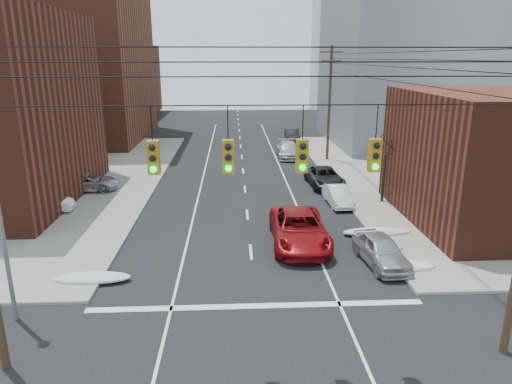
{
  "coord_description": "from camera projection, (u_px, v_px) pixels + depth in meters",
  "views": [
    {
      "loc": [
        -0.85,
        -10.28,
        9.93
      ],
      "look_at": [
        0.33,
        13.08,
        3.0
      ],
      "focal_mm": 32.0,
      "sensor_mm": 36.0,
      "label": 1
    }
  ],
  "objects": [
    {
      "name": "building_brick_tall",
      "position": [
        33.0,
        12.0,
        53.26
      ],
      "size": [
        24.0,
        20.0,
        30.0
      ],
      "primitive_type": "cube",
      "color": "brown",
      "rests_on": "ground"
    },
    {
      "name": "building_brick_far",
      "position": [
        90.0,
        80.0,
        80.62
      ],
      "size": [
        22.0,
        18.0,
        12.0
      ],
      "primitive_type": "cube",
      "color": "#4C2217",
      "rests_on": "ground"
    },
    {
      "name": "building_office",
      "position": [
        431.0,
        34.0,
        52.35
      ],
      "size": [
        22.0,
        20.0,
        25.0
      ],
      "primitive_type": "cube",
      "color": "gray",
      "rests_on": "ground"
    },
    {
      "name": "building_glass",
      "position": [
        378.0,
        51.0,
        77.77
      ],
      "size": [
        20.0,
        18.0,
        22.0
      ],
      "primitive_type": "cube",
      "color": "gray",
      "rests_on": "ground"
    },
    {
      "name": "utility_pole_far",
      "position": [
        329.0,
        102.0,
        44.03
      ],
      "size": [
        2.2,
        0.28,
        11.0
      ],
      "color": "#473323",
      "rests_on": "ground"
    },
    {
      "name": "traffic_signals",
      "position": [
        265.0,
        154.0,
        13.52
      ],
      "size": [
        17.0,
        0.42,
        2.02
      ],
      "color": "black",
      "rests_on": "ground"
    },
    {
      "name": "bare_tree",
      "position": [
        384.0,
        171.0,
        31.66
      ],
      "size": [
        2.09,
        2.2,
        4.93
      ],
      "color": "black",
      "rests_on": "ground"
    },
    {
      "name": "snow_nw",
      "position": [
        92.0,
        278.0,
        20.91
      ],
      "size": [
        3.5,
        1.08,
        0.42
      ],
      "primitive_type": "ellipsoid",
      "color": "silver",
      "rests_on": "ground"
    },
    {
      "name": "snow_ne",
      "position": [
        405.0,
        266.0,
        22.1
      ],
      "size": [
        3.0,
        1.08,
        0.42
      ],
      "primitive_type": "ellipsoid",
      "color": "silver",
      "rests_on": "ground"
    },
    {
      "name": "snow_east_far",
      "position": [
        377.0,
        232.0,
        26.41
      ],
      "size": [
        4.0,
        1.08,
        0.42
      ],
      "primitive_type": "ellipsoid",
      "color": "silver",
      "rests_on": "ground"
    },
    {
      "name": "red_pickup",
      "position": [
        299.0,
        229.0,
        24.97
      ],
      "size": [
        3.07,
        6.47,
        1.78
      ],
      "primitive_type": "imported",
      "rotation": [
        0.0,
        0.0,
        -0.02
      ],
      "color": "maroon",
      "rests_on": "ground"
    },
    {
      "name": "parked_car_a",
      "position": [
        381.0,
        250.0,
        22.59
      ],
      "size": [
        2.22,
        4.52,
        1.48
      ],
      "primitive_type": "imported",
      "rotation": [
        0.0,
        0.0,
        0.11
      ],
      "color": "#ADADB2",
      "rests_on": "ground"
    },
    {
      "name": "parked_car_b",
      "position": [
        338.0,
        196.0,
        31.79
      ],
      "size": [
        1.58,
        4.01,
        1.3
      ],
      "primitive_type": "imported",
      "rotation": [
        0.0,
        0.0,
        0.05
      ],
      "color": "white",
      "rests_on": "ground"
    },
    {
      "name": "parked_car_c",
      "position": [
        325.0,
        177.0,
        36.4
      ],
      "size": [
        2.72,
        5.43,
        1.48
      ],
      "primitive_type": "imported",
      "rotation": [
        0.0,
        0.0,
        0.05
      ],
      "color": "black",
      "rests_on": "ground"
    },
    {
      "name": "parked_car_d",
      "position": [
        288.0,
        150.0,
        46.84
      ],
      "size": [
        2.33,
        5.47,
        1.57
      ],
      "primitive_type": "imported",
      "rotation": [
        0.0,
        0.0,
        -0.02
      ],
      "color": "#B0B1B5",
      "rests_on": "ground"
    },
    {
      "name": "parked_car_e",
      "position": [
        288.0,
        151.0,
        46.84
      ],
      "size": [
        1.64,
        3.98,
        1.35
      ],
      "primitive_type": "imported",
      "rotation": [
        0.0,
        0.0,
        0.01
      ],
      "color": "maroon",
      "rests_on": "ground"
    },
    {
      "name": "parked_car_f",
      "position": [
        292.0,
        135.0,
        56.15
      ],
      "size": [
        1.63,
        4.54,
        1.49
      ],
      "primitive_type": "imported",
      "rotation": [
        0.0,
        0.0,
        -0.01
      ],
      "color": "black",
      "rests_on": "ground"
    },
    {
      "name": "lot_car_a",
      "position": [
        44.0,
        203.0,
        29.83
      ],
      "size": [
        3.79,
        1.54,
        1.22
      ],
      "primitive_type": "imported",
      "rotation": [
        0.0,
        0.0,
        1.64
      ],
      "color": "white",
      "rests_on": "sidewalk_nw"
    },
    {
      "name": "lot_car_b",
      "position": [
        87.0,
        182.0,
        34.64
      ],
      "size": [
        4.91,
        2.65,
        1.31
      ],
      "primitive_type": "imported",
      "rotation": [
        0.0,
        0.0,
        1.68
      ],
      "color": "#B1B2B6",
      "rests_on": "sidewalk_nw"
    },
    {
      "name": "lot_car_c",
      "position": [
        2.0,
        188.0,
        32.66
      ],
      "size": [
        5.67,
        4.02,
        1.52
      ],
      "primitive_type": "imported",
      "rotation": [
        0.0,
        0.0,
        1.17
      ],
      "color": "black",
      "rests_on": "sidewalk_nw"
    },
    {
      "name": "lot_car_d",
      "position": [
        2.0,
        186.0,
        33.77
      ],
      "size": [
        4.0,
        2.85,
        1.26
      ],
      "primitive_type": "imported",
      "rotation": [
        0.0,
        0.0,
        1.98
      ],
      "color": "#BBBABF",
      "rests_on": "sidewalk_nw"
    }
  ]
}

